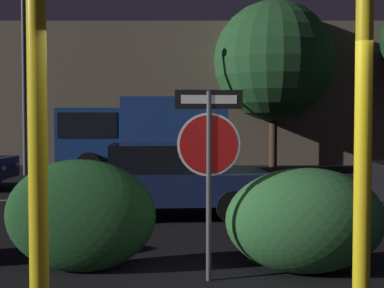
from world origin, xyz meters
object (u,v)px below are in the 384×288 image
(stop_sign, at_px, (210,146))
(passing_car_2, at_px, (160,180))
(yellow_pole_right, at_px, (364,154))
(hedge_bush_1, at_px, (81,216))
(tree_1, at_px, (275,61))
(delivery_truck, at_px, (143,132))
(hedge_bush_2, at_px, (306,221))
(yellow_pole_left, at_px, (39,130))
(street_lamp, at_px, (25,52))

(stop_sign, bearing_deg, passing_car_2, 95.24)
(yellow_pole_right, bearing_deg, hedge_bush_1, 141.08)
(stop_sign, xyz_separation_m, hedge_bush_1, (-1.57, 0.35, -0.87))
(hedge_bush_1, height_order, tree_1, tree_1)
(yellow_pole_right, relative_size, passing_car_2, 0.73)
(delivery_truck, bearing_deg, passing_car_2, -172.38)
(yellow_pole_right, relative_size, tree_1, 0.48)
(yellow_pole_right, distance_m, delivery_truck, 14.62)
(passing_car_2, xyz_separation_m, delivery_truck, (-1.08, 8.12, 0.77))
(hedge_bush_2, xyz_separation_m, tree_1, (1.91, 15.22, 3.64))
(yellow_pole_left, xyz_separation_m, hedge_bush_1, (-0.28, 2.74, -1.10))
(delivery_truck, bearing_deg, hedge_bush_2, -165.48)
(hedge_bush_1, xyz_separation_m, hedge_bush_2, (2.76, -0.03, -0.05))
(hedge_bush_1, height_order, delivery_truck, delivery_truck)
(delivery_truck, bearing_deg, tree_1, -58.24)
(stop_sign, xyz_separation_m, yellow_pole_right, (1.18, -1.87, 0.03))
(passing_car_2, bearing_deg, yellow_pole_left, -8.67)
(yellow_pole_right, distance_m, hedge_bush_2, 2.39)
(yellow_pole_right, xyz_separation_m, hedge_bush_2, (0.01, 2.19, -0.95))
(yellow_pole_left, distance_m, hedge_bush_1, 2.97)
(yellow_pole_left, xyz_separation_m, passing_car_2, (0.44, 6.69, -1.09))
(stop_sign, relative_size, yellow_pole_right, 0.70)
(yellow_pole_right, distance_m, passing_car_2, 6.55)
(yellow_pole_right, height_order, delivery_truck, yellow_pole_right)
(stop_sign, height_order, tree_1, tree_1)
(hedge_bush_1, height_order, street_lamp, street_lamp)
(hedge_bush_2, bearing_deg, delivery_truck, 104.49)
(hedge_bush_1, xyz_separation_m, tree_1, (4.68, 15.18, 3.59))
(stop_sign, height_order, yellow_pole_left, yellow_pole_left)
(street_lamp, xyz_separation_m, tree_1, (9.04, 3.38, 0.06))
(hedge_bush_1, bearing_deg, tree_1, 72.88)
(passing_car_2, bearing_deg, yellow_pole_right, 13.32)
(yellow_pole_right, bearing_deg, delivery_truck, 102.30)
(hedge_bush_1, distance_m, hedge_bush_2, 2.76)
(hedge_bush_2, distance_m, tree_1, 15.76)
(passing_car_2, bearing_deg, delivery_truck, -177.35)
(hedge_bush_1, distance_m, delivery_truck, 12.10)
(stop_sign, distance_m, yellow_pole_left, 2.73)
(yellow_pole_left, distance_m, delivery_truck, 14.83)
(yellow_pole_left, relative_size, street_lamp, 0.49)
(stop_sign, relative_size, hedge_bush_1, 1.19)
(yellow_pole_right, xyz_separation_m, passing_car_2, (-2.03, 6.17, -0.89))
(yellow_pole_left, bearing_deg, delivery_truck, 92.49)
(hedge_bush_2, xyz_separation_m, delivery_truck, (-3.13, 12.10, 0.83))
(hedge_bush_1, height_order, hedge_bush_2, hedge_bush_1)
(yellow_pole_right, bearing_deg, stop_sign, 122.28)
(street_lamp, distance_m, tree_1, 9.65)
(hedge_bush_2, bearing_deg, stop_sign, -165.18)
(hedge_bush_2, relative_size, tree_1, 0.29)
(yellow_pole_right, bearing_deg, yellow_pole_left, -168.09)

